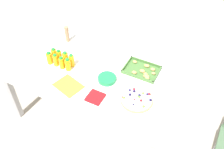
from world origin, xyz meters
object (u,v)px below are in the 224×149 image
juice_bottle_1 (56,60)px  napkin_stack (95,97)px  party_table (103,80)px  plate_stack (107,79)px  paper_folder (68,86)px  juice_bottle_0 (49,58)px  fruit_pizza (137,99)px  juice_bottle_2 (62,63)px  cardboard_tube (67,34)px  juice_bottle_5 (59,56)px  juice_bottle_4 (54,54)px  juice_bottle_7 (72,61)px  juice_bottle_6 (66,58)px  snack_tray (142,70)px  juice_bottle_3 (68,65)px

juice_bottle_1 → napkin_stack: juice_bottle_1 is taller
party_table → plate_stack: 0.11m
paper_folder → juice_bottle_0: bearing=152.0°
fruit_pizza → juice_bottle_0: bearing=177.0°
paper_folder → juice_bottle_2: bearing=137.0°
juice_bottle_0 → juice_bottle_1: 0.08m
cardboard_tube → juice_bottle_5: bearing=-69.1°
juice_bottle_0 → juice_bottle_4: (0.01, 0.07, -0.00)m
napkin_stack → juice_bottle_7: bearing=147.7°
juice_bottle_6 → plate_stack: juice_bottle_6 is taller
juice_bottle_2 → snack_tray: juice_bottle_2 is taller
juice_bottle_2 → juice_bottle_1: bearing=174.8°
juice_bottle_0 → juice_bottle_2: bearing=-1.2°
juice_bottle_6 → plate_stack: (0.50, -0.02, -0.05)m
party_table → juice_bottle_5: 0.53m
plate_stack → juice_bottle_2: bearing=-174.0°
napkin_stack → paper_folder: bearing=177.6°
fruit_pizza → plate_stack: size_ratio=1.70×
juice_bottle_6 → fruit_pizza: (0.86, -0.13, -0.06)m
juice_bottle_4 → napkin_stack: juice_bottle_4 is taller
juice_bottle_4 → snack_tray: size_ratio=0.40×
juice_bottle_7 → juice_bottle_2: bearing=-133.1°
juice_bottle_0 → juice_bottle_7: 0.24m
napkin_stack → juice_bottle_2: bearing=158.4°
juice_bottle_3 → juice_bottle_5: bearing=157.0°
party_table → cardboard_tube: (-0.64, 0.32, 0.16)m
juice_bottle_2 → cardboard_tube: bearing=117.1°
cardboard_tube → plate_stack: bearing=-26.8°
party_table → juice_bottle_0: (-0.59, -0.09, 0.13)m
juice_bottle_2 → plate_stack: juice_bottle_2 is taller
juice_bottle_5 → juice_bottle_7: juice_bottle_5 is taller
juice_bottle_6 → cardboard_tube: (-0.20, 0.33, 0.03)m
snack_tray → juice_bottle_1: bearing=-159.0°
juice_bottle_3 → cardboard_tube: cardboard_tube is taller
juice_bottle_1 → juice_bottle_7: juice_bottle_7 is taller
juice_bottle_2 → juice_bottle_5: (-0.08, 0.07, 0.00)m
juice_bottle_1 → snack_tray: size_ratio=0.40×
juice_bottle_5 → fruit_pizza: 0.95m
juice_bottle_2 → fruit_pizza: bearing=-3.3°
juice_bottle_6 → juice_bottle_7: juice_bottle_6 is taller
juice_bottle_3 → plate_stack: (0.43, 0.04, -0.05)m
juice_bottle_7 → cardboard_tube: bearing=130.1°
juice_bottle_7 → juice_bottle_4: bearing=179.6°
snack_tray → cardboard_tube: (-0.97, 0.08, 0.08)m
juice_bottle_6 → juice_bottle_5: bearing=-177.0°
juice_bottle_0 → juice_bottle_6: juice_bottle_6 is taller
juice_bottle_5 → napkin_stack: (0.59, -0.27, -0.06)m
juice_bottle_0 → juice_bottle_1: bearing=2.9°
juice_bottle_1 → napkin_stack: size_ratio=0.94×
juice_bottle_2 → juice_bottle_5: 0.11m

